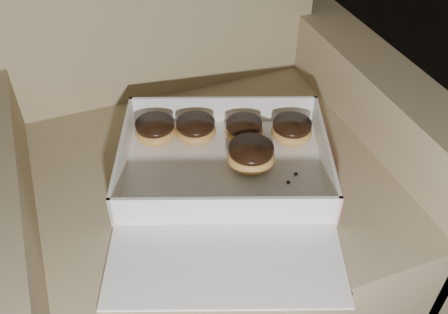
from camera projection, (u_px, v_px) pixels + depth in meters
armchair at (200, 190)px, 1.03m from camera, size 0.83×0.70×0.87m
bakery_box at (226, 178)px, 0.88m from camera, size 0.49×0.53×0.06m
donut_a at (251, 156)px, 0.89m from camera, size 0.09×0.09×0.04m
donut_b at (155, 130)px, 0.95m from camera, size 0.08×0.08×0.04m
donut_c at (196, 129)px, 0.95m from camera, size 0.08×0.08×0.04m
donut_d at (292, 130)px, 0.95m from camera, size 0.08×0.08×0.04m
donut_e at (244, 130)px, 0.95m from camera, size 0.07×0.07×0.04m
crumb_a at (296, 174)px, 0.89m from camera, size 0.01×0.01×0.00m
crumb_b at (152, 211)px, 0.82m from camera, size 0.01×0.01×0.00m
crumb_c at (288, 182)px, 0.87m from camera, size 0.01×0.01×0.00m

